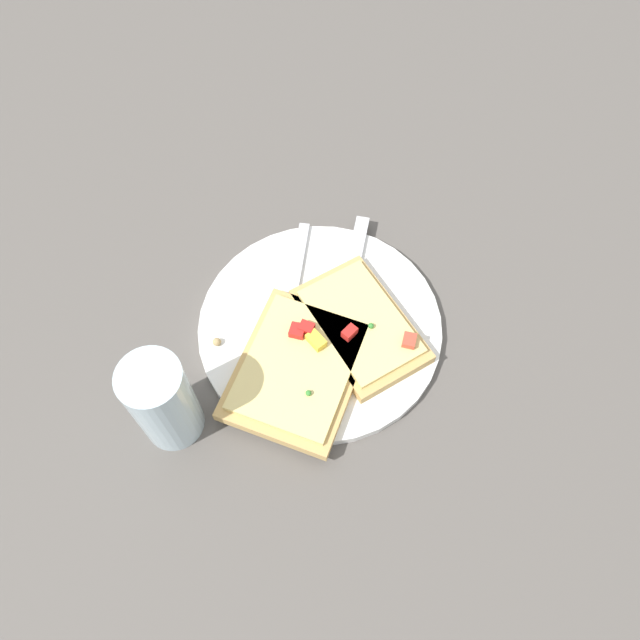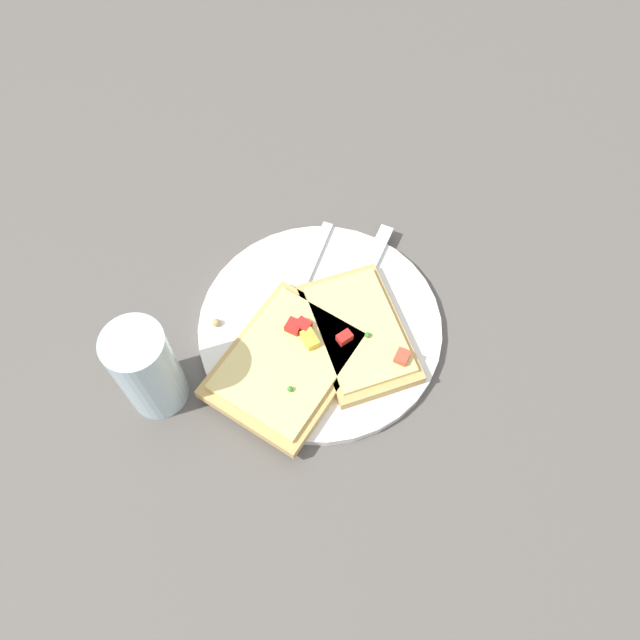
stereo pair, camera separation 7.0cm
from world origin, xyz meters
name	(u,v)px [view 2 (the right image)]	position (x,y,z in m)	size (l,w,h in m)	color
ground_plane	(320,329)	(0.00, 0.00, 0.00)	(4.00, 4.00, 0.00)	#56514C
plate	(320,327)	(0.00, 0.00, 0.01)	(0.28, 0.28, 0.01)	white
fork	(295,302)	(-0.02, -0.04, 0.01)	(0.21, 0.03, 0.01)	silver
knife	(361,283)	(-0.07, 0.03, 0.01)	(0.21, 0.03, 0.01)	silver
pizza_slice_main	(288,363)	(0.06, -0.02, 0.02)	(0.19, 0.16, 0.03)	tan
pizza_slice_corner	(358,335)	(0.00, 0.05, 0.02)	(0.18, 0.17, 0.03)	tan
crumb_scatter	(313,352)	(0.04, 0.01, 0.02)	(0.09, 0.17, 0.01)	tan
drinking_glass	(147,369)	(0.13, -0.14, 0.06)	(0.06, 0.06, 0.12)	silver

